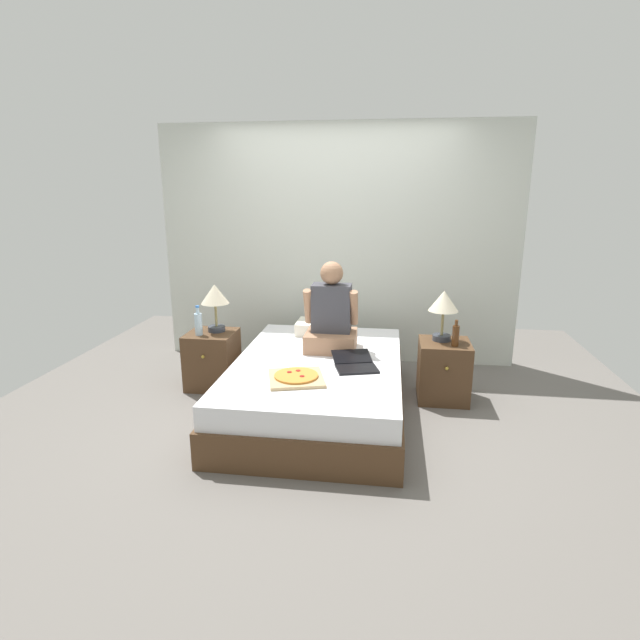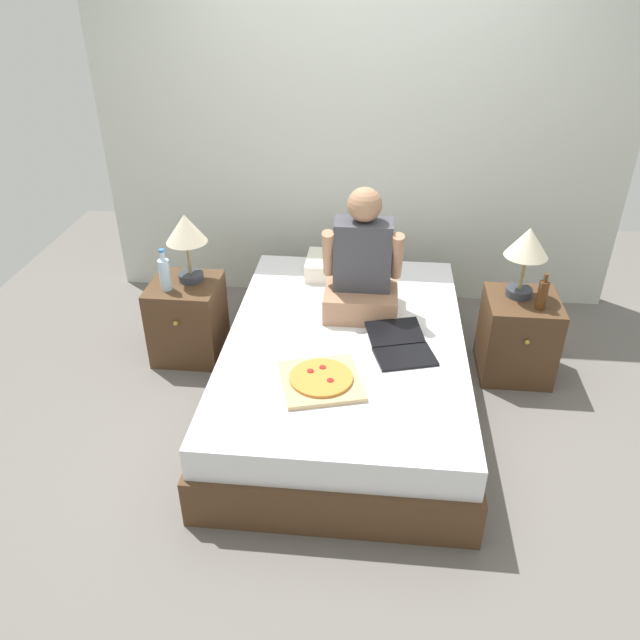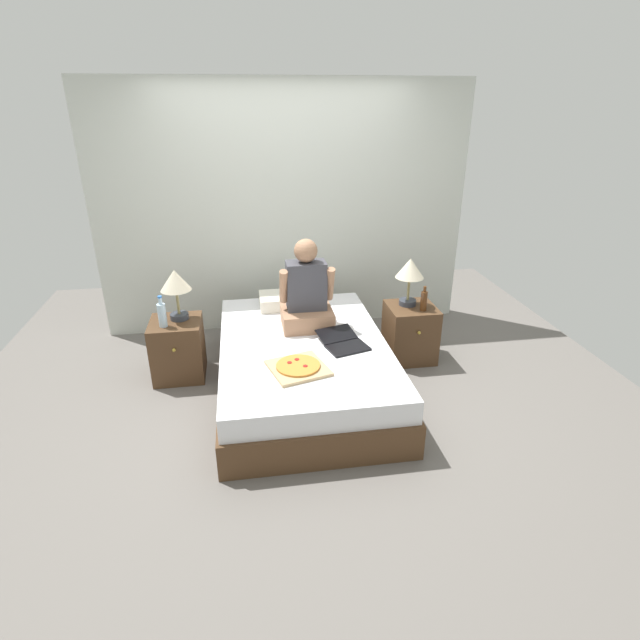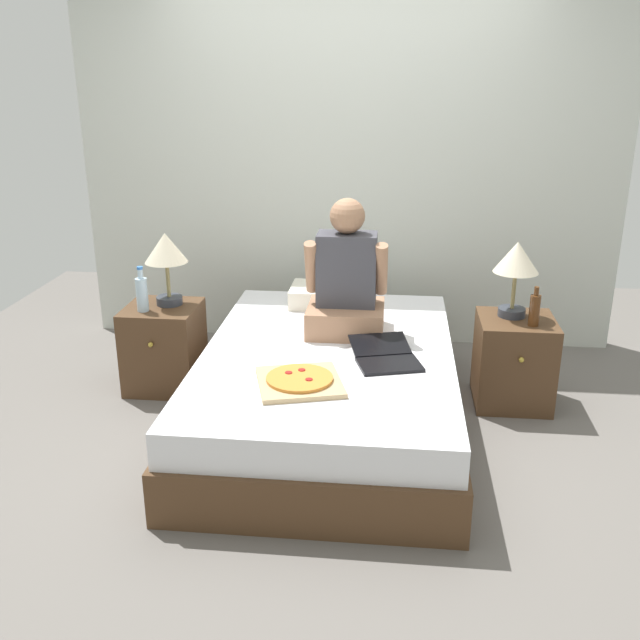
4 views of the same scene
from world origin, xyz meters
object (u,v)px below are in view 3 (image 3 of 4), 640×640
(bed, at_px, (326,391))
(laptop, at_px, (400,347))
(lamp_on_left_nightstand, at_px, (163,230))
(person_seated, at_px, (361,280))
(nightstand_right, at_px, (528,346))
(lamp_on_right_nightstand, at_px, (529,238))
(beer_bottle, at_px, (549,287))
(water_bottle, at_px, (137,272))
(pizza_box, at_px, (243,381))
(nightstand_left, at_px, (159,333))

(bed, bearing_deg, laptop, -2.03)
(bed, bearing_deg, lamp_on_left_nightstand, 144.26)
(laptop, bearing_deg, person_seated, 130.93)
(nightstand_right, xyz_separation_m, person_seated, (-0.90, -0.45, 0.46))
(lamp_on_left_nightstand, xyz_separation_m, nightstand_right, (2.07, -0.05, -0.60))
(lamp_on_right_nightstand, distance_m, beer_bottle, 0.29)
(nightstand_right, relative_size, lamp_on_right_nightstand, 1.20)
(bed, distance_m, water_bottle, 1.35)
(pizza_box, bearing_deg, lamp_on_left_nightstand, 119.06)
(nightstand_left, height_order, lamp_on_left_nightstand, lamp_on_left_nightstand)
(water_bottle, xyz_separation_m, lamp_on_right_nightstand, (2.16, 0.14, 0.22))
(bed, height_order, laptop, laptop)
(lamp_on_right_nightstand, bearing_deg, bed, -144.53)
(nightstand_right, relative_size, laptop, 1.26)
(water_bottle, xyz_separation_m, beer_bottle, (2.26, -0.01, -0.02))
(nightstand_right, bearing_deg, bed, -147.19)
(bed, xyz_separation_m, person_seated, (0.15, 0.23, 0.51))
(nightstand_right, bearing_deg, pizza_box, -137.87)
(nightstand_left, bearing_deg, lamp_on_left_nightstand, 51.37)
(laptop, bearing_deg, nightstand_right, 45.00)
(lamp_on_right_nightstand, height_order, person_seated, person_seated)
(water_bottle, bearing_deg, nightstand_left, 48.35)
(person_seated, height_order, pizza_box, person_seated)
(lamp_on_left_nightstand, xyz_separation_m, beer_bottle, (2.14, -0.15, -0.23))
(water_bottle, height_order, beer_bottle, water_bottle)
(nightstand_left, distance_m, pizza_box, 1.45)
(bed, relative_size, lamp_on_right_nightstand, 4.78)
(beer_bottle, xyz_separation_m, person_seated, (-0.97, -0.35, 0.09))
(lamp_on_left_nightstand, distance_m, water_bottle, 0.28)
(lamp_on_right_nightstand, distance_m, laptop, 1.07)
(pizza_box, bearing_deg, water_bottle, 126.12)
(nightstand_left, relative_size, beer_bottle, 2.35)
(bed, distance_m, laptop, 0.44)
(nightstand_left, xyz_separation_m, lamp_on_left_nightstand, (0.04, 0.05, 0.60))
(lamp_on_left_nightstand, height_order, pizza_box, lamp_on_left_nightstand)
(nightstand_left, relative_size, nightstand_right, 1.00)
(lamp_on_left_nightstand, distance_m, nightstand_right, 2.15)
(person_seated, relative_size, pizza_box, 1.79)
(water_bottle, relative_size, lamp_on_right_nightstand, 0.61)
(water_bottle, height_order, laptop, water_bottle)
(person_seated, distance_m, laptop, 0.42)
(water_bottle, xyz_separation_m, laptop, (1.49, -0.60, -0.19))
(bed, height_order, nightstand_left, nightstand_left)
(beer_bottle, bearing_deg, water_bottle, 179.75)
(water_bottle, bearing_deg, lamp_on_left_nightstand, 49.40)
(beer_bottle, height_order, pizza_box, beer_bottle)
(water_bottle, bearing_deg, pizza_box, -53.88)
(water_bottle, distance_m, lamp_on_right_nightstand, 2.17)
(lamp_on_left_nightstand, distance_m, person_seated, 1.27)
(lamp_on_left_nightstand, relative_size, lamp_on_right_nightstand, 1.00)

